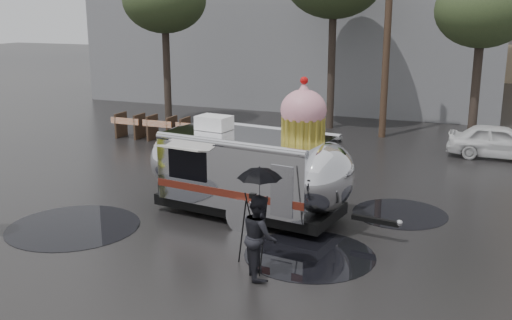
% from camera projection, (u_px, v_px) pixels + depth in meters
% --- Properties ---
extents(ground, '(120.00, 120.00, 0.00)m').
position_uv_depth(ground, '(147.00, 254.00, 13.06)').
color(ground, black).
rests_on(ground, ground).
extents(puddles, '(10.09, 6.81, 0.01)m').
position_uv_depth(puddles, '(231.00, 232.00, 14.32)').
color(puddles, black).
rests_on(puddles, ground).
extents(utility_pole, '(1.60, 0.28, 9.00)m').
position_uv_depth(utility_pole, '(388.00, 22.00, 23.56)').
color(utility_pole, '#473323').
rests_on(utility_pole, ground).
extents(tree_left, '(3.64, 3.64, 6.95)m').
position_uv_depth(tree_left, '(164.00, 0.00, 25.91)').
color(tree_left, '#382D26').
rests_on(tree_left, ground).
extents(tree_right, '(3.36, 3.36, 6.42)m').
position_uv_depth(tree_right, '(483.00, 11.00, 21.28)').
color(tree_right, '#382D26').
rests_on(tree_right, ground).
extents(barricade_row, '(4.30, 0.80, 1.00)m').
position_uv_depth(barricade_row, '(162.00, 128.00, 23.89)').
color(barricade_row, '#473323').
rests_on(barricade_row, ground).
extents(airstream_trailer, '(6.90, 2.89, 3.74)m').
position_uv_depth(airstream_trailer, '(252.00, 167.00, 15.08)').
color(airstream_trailer, silver).
rests_on(airstream_trailer, ground).
extents(person_right, '(0.83, 0.93, 1.69)m').
position_uv_depth(person_right, '(260.00, 236.00, 11.77)').
color(person_right, black).
rests_on(person_right, ground).
extents(umbrella_black, '(1.06, 1.06, 2.27)m').
position_uv_depth(umbrella_black, '(260.00, 185.00, 11.51)').
color(umbrella_black, black).
rests_on(umbrella_black, ground).
extents(tripod, '(0.57, 0.63, 1.52)m').
position_uv_depth(tripod, '(253.00, 221.00, 12.42)').
color(tripod, black).
rests_on(tripod, ground).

